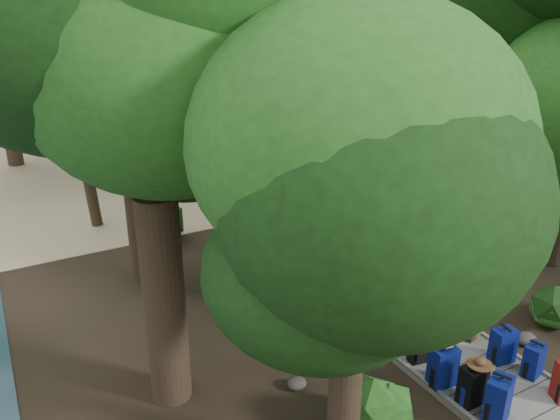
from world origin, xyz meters
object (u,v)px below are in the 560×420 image
duffel_right_khaki (462,323)px  backpack_right_b (534,359)px  backpack_right_c (503,344)px  suitcase_on_boardwalk (420,346)px  backpack_left_b (473,383)px  sun_lounger (265,159)px  backpack_right_d (471,323)px  duffel_right_black (427,298)px  kayak (117,181)px  backpack_left_d (399,329)px  backpack_left_c (443,364)px  backpack_left_a (499,397)px  lone_suitcase_on_sand (233,180)px

duffel_right_khaki → backpack_right_b: bearing=-101.4°
backpack_right_c → suitcase_on_boardwalk: 1.45m
backpack_left_b → sun_lounger: 13.72m
backpack_right_c → backpack_right_d: size_ratio=1.15×
backpack_left_b → backpack_right_b: 1.43m
backpack_right_c → backpack_right_d: 0.81m
duffel_right_black → sun_lounger: 11.00m
kayak → backpack_left_d: bearing=-64.7°
suitcase_on_boardwalk → sun_lounger: size_ratio=0.30×
duffel_right_khaki → suitcase_on_boardwalk: bearing=179.1°
duffel_right_khaki → sun_lounger: (1.90, 11.81, 0.04)m
backpack_right_b → kayak: size_ratio=0.22×
duffel_right_black → sun_lounger: sun_lounger is taller
backpack_right_c → backpack_left_c: bearing=-174.3°
backpack_left_a → duffel_right_black: backpack_left_a is taller
lone_suitcase_on_sand → backpack_left_b: bearing=-107.9°
sun_lounger → backpack_right_b: bearing=-88.4°
backpack_left_b → backpack_left_d: 1.83m
backpack_left_a → backpack_right_b: backpack_left_a is taller
backpack_left_b → backpack_left_a: bearing=-84.3°
backpack_left_b → backpack_left_c: (-0.08, 0.56, 0.02)m
backpack_right_b → duffel_right_black: size_ratio=0.91×
suitcase_on_boardwalk → backpack_right_d: bearing=14.1°
backpack_right_b → duffel_right_black: bearing=77.4°
backpack_left_b → duffel_right_black: backpack_left_b is taller
backpack_left_b → backpack_left_c: backpack_left_c is taller
backpack_right_b → kayak: 14.48m
backpack_right_b → suitcase_on_boardwalk: 1.86m
backpack_right_d → backpack_left_a: bearing=-144.0°
duffel_right_black → lone_suitcase_on_sand: (-0.26, 9.00, 0.04)m
backpack_left_d → backpack_right_b: (1.35, -1.85, 0.04)m
backpack_right_d → backpack_right_c: bearing=-111.7°
backpack_right_b → duffel_right_khaki: size_ratio=1.17×
lone_suitcase_on_sand → backpack_left_c: bearing=-108.6°
backpack_left_b → kayak: 14.18m
backpack_left_b → duffel_right_khaki: (1.39, 1.51, -0.19)m
duffel_right_khaki → backpack_left_b: bearing=-145.8°
duffel_right_black → lone_suitcase_on_sand: lone_suitcase_on_sand is taller
backpack_left_a → backpack_left_b: (-0.04, 0.45, -0.04)m
backpack_left_b → backpack_right_c: backpack_left_b is taller
backpack_left_b → duffel_right_black: size_ratio=1.04×
backpack_left_c → kayak: bearing=105.7°
backpack_right_c → duffel_right_khaki: size_ratio=1.24×
backpack_left_b → backpack_left_d: size_ratio=1.30×
backpack_left_a → sun_lounger: (3.24, 13.77, -0.18)m
duffel_right_khaki → lone_suitcase_on_sand: bearing=78.4°
backpack_right_d → backpack_left_b: bearing=-153.2°
lone_suitcase_on_sand → sun_lounger: (2.17, 1.84, -0.04)m
backpack_left_c → backpack_left_d: bearing=89.4°
backpack_left_c → lone_suitcase_on_sand: size_ratio=1.08×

